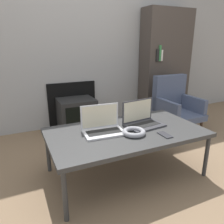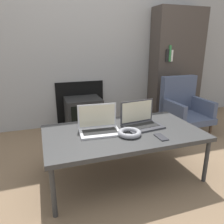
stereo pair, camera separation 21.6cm
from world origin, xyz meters
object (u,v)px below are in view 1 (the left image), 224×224
(phone, at_px, (165,135))
(tv, at_px, (77,115))
(armchair, at_px, (175,104))
(headphones, at_px, (134,132))
(laptop_left, at_px, (102,126))
(laptop_right, at_px, (142,120))

(phone, height_order, tv, tv)
(phone, relative_size, armchair, 0.19)
(headphones, height_order, phone, headphones)
(laptop_left, relative_size, armchair, 0.49)
(laptop_left, xyz_separation_m, armchair, (1.38, 0.68, -0.13))
(laptop_right, distance_m, headphones, 0.25)
(headphones, height_order, tv, headphones)
(phone, bearing_deg, tv, 103.56)
(laptop_left, xyz_separation_m, laptop_right, (0.40, -0.00, 0.00))
(laptop_left, height_order, phone, laptop_left)
(phone, distance_m, tv, 1.51)
(laptop_left, distance_m, headphones, 0.28)
(tv, bearing_deg, headphones, -84.63)
(headphones, xyz_separation_m, tv, (-0.12, 1.33, -0.23))
(laptop_left, bearing_deg, phone, -29.23)
(laptop_right, distance_m, phone, 0.30)
(headphones, bearing_deg, laptop_left, 143.01)
(phone, bearing_deg, headphones, 150.62)
(laptop_right, relative_size, armchair, 0.50)
(laptop_left, height_order, tv, laptop_left)
(laptop_right, relative_size, tv, 0.77)
(phone, relative_size, tv, 0.28)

